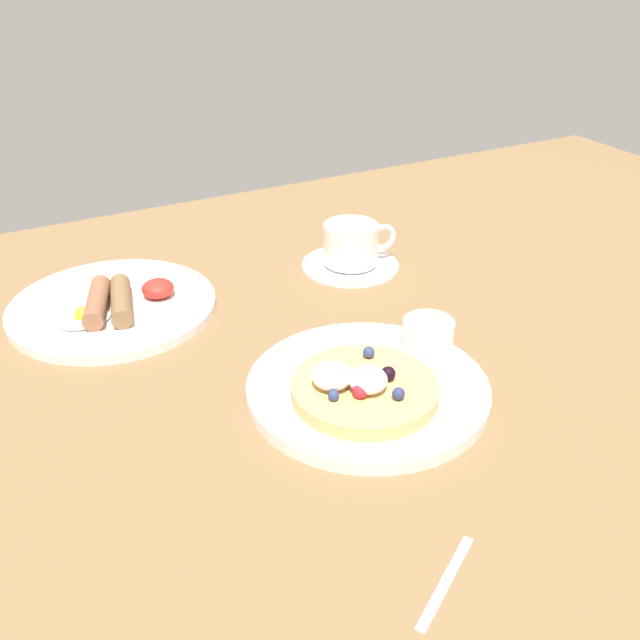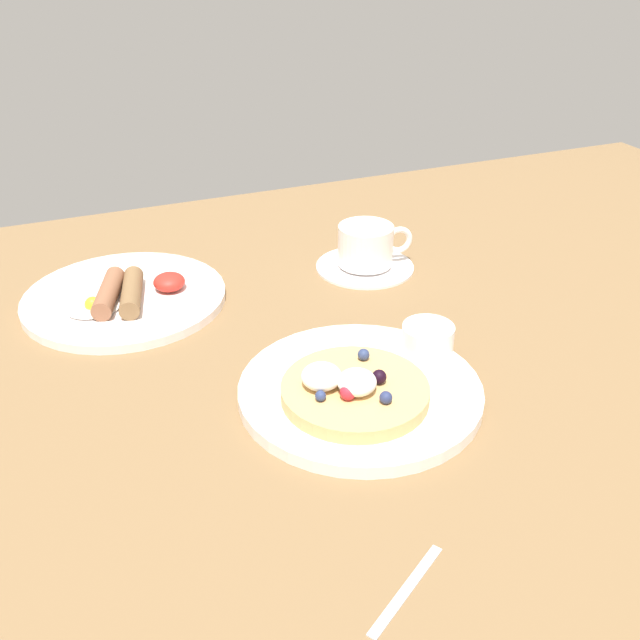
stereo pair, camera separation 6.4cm
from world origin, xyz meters
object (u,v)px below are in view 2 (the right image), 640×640
at_px(pancake_plate, 360,391).
at_px(coffee_cup, 367,244).
at_px(syrup_ramekin, 428,339).
at_px(breakfast_plate, 125,298).
at_px(coffee_saucer, 365,266).

distance_m(pancake_plate, coffee_cup, 0.31).
height_order(syrup_ramekin, breakfast_plate, syrup_ramekin).
height_order(breakfast_plate, coffee_saucer, breakfast_plate).
relative_size(coffee_saucer, coffee_cup, 1.29).
xyz_separation_m(pancake_plate, syrup_ramekin, (0.10, 0.03, 0.02)).
xyz_separation_m(pancake_plate, breakfast_plate, (-0.19, 0.30, -0.00)).
distance_m(pancake_plate, syrup_ramekin, 0.10).
relative_size(pancake_plate, syrup_ramekin, 4.41).
bearing_deg(pancake_plate, coffee_cup, 63.26).
bearing_deg(coffee_cup, breakfast_plate, 175.33).
bearing_deg(syrup_ramekin, pancake_plate, -161.70).
xyz_separation_m(syrup_ramekin, coffee_cup, (0.04, 0.24, 0.01)).
bearing_deg(breakfast_plate, pancake_plate, -57.91).
relative_size(pancake_plate, breakfast_plate, 0.98).
height_order(pancake_plate, syrup_ramekin, syrup_ramekin).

